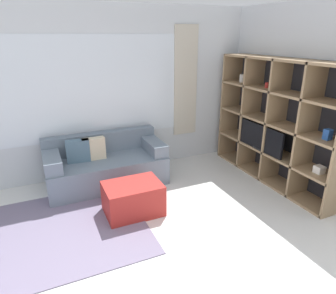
# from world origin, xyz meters

# --- Properties ---
(wall_back) EXTENTS (6.81, 0.11, 2.70)m
(wall_back) POSITION_xyz_m (0.00, 3.16, 1.36)
(wall_back) COLOR silver
(wall_back) RESTS_ON ground_plane
(wall_right) EXTENTS (0.07, 4.33, 2.70)m
(wall_right) POSITION_xyz_m (2.84, 1.57, 1.35)
(wall_right) COLOR silver
(wall_right) RESTS_ON ground_plane
(area_rug) EXTENTS (2.41, 1.81, 0.01)m
(area_rug) POSITION_xyz_m (-0.91, 1.68, 0.01)
(area_rug) COLOR slate
(area_rug) RESTS_ON ground_plane
(shelving_unit) EXTENTS (0.42, 2.42, 1.92)m
(shelving_unit) POSITION_xyz_m (2.63, 1.76, 0.95)
(shelving_unit) COLOR #232328
(shelving_unit) RESTS_ON ground_plane
(couch_main) EXTENTS (1.80, 0.83, 0.78)m
(couch_main) POSITION_xyz_m (0.10, 2.70, 0.31)
(couch_main) COLOR slate
(couch_main) RESTS_ON ground_plane
(ottoman) EXTENTS (0.73, 0.53, 0.43)m
(ottoman) POSITION_xyz_m (0.23, 1.70, 0.21)
(ottoman) COLOR #A82823
(ottoman) RESTS_ON ground_plane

